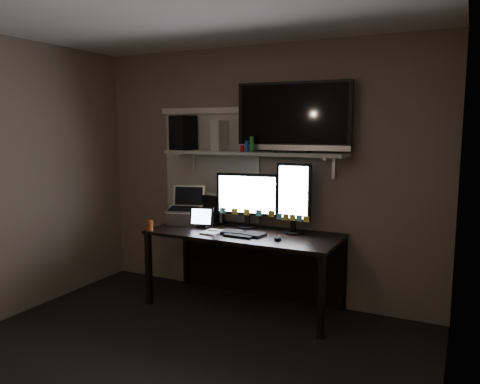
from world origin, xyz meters
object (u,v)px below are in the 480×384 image
Objects in this scene: desk at (249,248)px; cup at (149,225)px; monitor_landscape at (247,200)px; game_console at (220,136)px; keyboard at (243,233)px; monitor_portrait at (294,198)px; laptop at (183,206)px; mouse at (278,238)px; tablet at (202,218)px; tv at (293,117)px; speaker at (183,133)px.

cup is at bearing -152.85° from desk.
game_console is (-0.31, 0.02, 0.62)m from monitor_landscape.
desk is 0.28m from keyboard.
laptop is at bearing -172.86° from monitor_portrait.
desk is 17.34× the size of mouse.
cup is (-0.40, -0.32, -0.05)m from tablet.
tablet is at bearing -115.42° from game_console.
mouse is 1.26m from cup.
cup is at bearing -135.41° from game_console.
monitor_landscape is at bearing 127.68° from mouse.
desk is at bearing -165.14° from tv.
keyboard reaches higher than desk.
monitor_portrait reaches higher than desk.
speaker reaches higher than game_console.
desk is at bearing 1.70° from tablet.
monitor_landscape is at bearing -5.58° from laptop.
laptop is at bearing 151.27° from tablet.
mouse is 1.02× the size of cup.
cup is at bearing -153.28° from monitor_landscape.
desk is 0.46m from monitor_landscape.
monitor_portrait is 1.61× the size of keyboard.
tv is at bearing -1.81° from monitor_landscape.
monitor_landscape is 0.68m from laptop.
monitor_portrait reaches higher than laptop.
tablet is (-0.46, -0.12, 0.28)m from desk.
tv is 3.62× the size of game_console.
cup reaches higher than keyboard.
keyboard is 0.37m from mouse.
mouse reaches higher than desk.
mouse is at bearing 7.97° from cup.
keyboard is 0.92m from cup.
tv is (0.85, 0.24, 0.97)m from tablet.
desk is at bearing -12.99° from laptop.
mouse reaches higher than keyboard.
tablet is (-0.89, -0.16, -0.23)m from monitor_portrait.
monitor_landscape is 2.12× the size of game_console.
laptop reaches higher than desk.
cup is at bearing -156.66° from monitor_portrait.
laptop is (-1.15, -0.09, -0.15)m from monitor_portrait.
desk is 0.52m from mouse.
keyboard is 1.27m from speaker.
mouse is (0.40, -0.26, 0.20)m from desk.
laptop is at bearing 169.71° from keyboard.
cup is (-0.89, -0.23, 0.04)m from keyboard.
laptop reaches higher than tablet.
laptop reaches higher than mouse.
mouse is 0.35× the size of game_console.
speaker is (0.06, 0.53, 0.87)m from cup.
monitor_landscape is 0.97m from cup.
monitor_portrait is 0.74m from tv.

